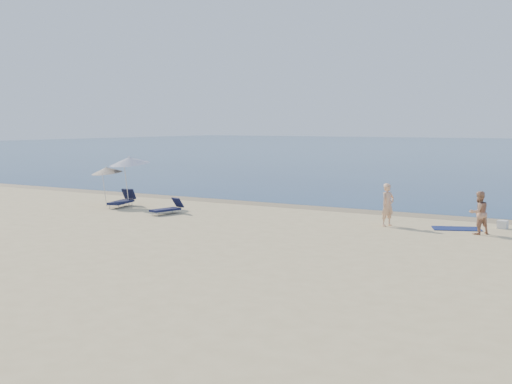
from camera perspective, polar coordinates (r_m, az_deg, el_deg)
ground at (r=14.09m, az=-20.60°, el=-10.87°), size 160.00×160.00×0.00m
wet_sand_strip at (r=30.00m, az=9.59°, el=-1.69°), size 240.00×1.60×0.00m
person_left at (r=25.70m, az=11.63°, el=-1.13°), size 0.63×0.73×1.69m
person_right at (r=24.71m, az=19.20°, el=-1.76°), size 0.96×0.97×1.58m
beach_towel at (r=25.80m, az=17.40°, el=-3.12°), size 2.02×1.58×0.03m
white_bag at (r=26.47m, az=21.07°, el=-2.71°), size 0.39×0.34×0.31m
umbrella_near at (r=32.03m, az=-11.18°, el=2.75°), size 2.46×2.48×2.55m
umbrella_far at (r=32.28m, az=-13.13°, el=1.90°), size 1.99×2.00×2.03m
lounger_left at (r=31.79m, az=-11.79°, el=-0.76°), size 1.07×1.97×0.83m
lounger_right at (r=28.88m, az=-7.87°, el=-1.46°), size 0.88×1.67×0.70m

